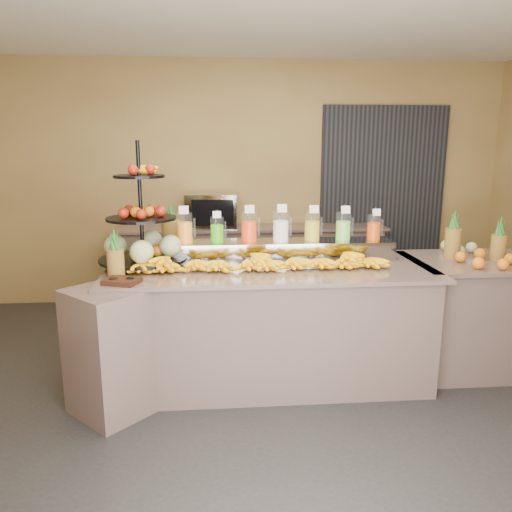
{
  "coord_description": "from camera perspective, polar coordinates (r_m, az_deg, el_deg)",
  "views": [
    {
      "loc": [
        -0.43,
        -3.41,
        1.86
      ],
      "look_at": [
        -0.11,
        0.3,
        1.02
      ],
      "focal_mm": 35.0,
      "sensor_mm": 36.0,
      "label": 1
    }
  ],
  "objects": [
    {
      "name": "juice_pitcher_milk",
      "position": [
        4.09,
        2.85,
        3.23
      ],
      "size": [
        0.13,
        0.14,
        0.32
      ],
      "color": "silver",
      "rests_on": "pitcher_tray"
    },
    {
      "name": "juice_pitcher_orange_b",
      "position": [
        4.06,
        -0.8,
        3.16
      ],
      "size": [
        0.13,
        0.14,
        0.32
      ],
      "color": "silver",
      "rests_on": "pitcher_tray"
    },
    {
      "name": "pitcher_tray",
      "position": [
        4.12,
        2.82,
        0.71
      ],
      "size": [
        1.85,
        0.3,
        0.15
      ],
      "primitive_type": "cube",
      "color": "gray",
      "rests_on": "buffet_counter"
    },
    {
      "name": "juice_pitcher_lime",
      "position": [
        4.19,
        9.93,
        3.19
      ],
      "size": [
        0.12,
        0.13,
        0.3
      ],
      "color": "silver",
      "rests_on": "pitcher_tray"
    },
    {
      "name": "right_counter",
      "position": [
        4.58,
        23.2,
        -6.05
      ],
      "size": [
        1.08,
        0.88,
        0.93
      ],
      "color": "gray",
      "rests_on": "ground"
    },
    {
      "name": "juice_pitcher_lemon",
      "position": [
        4.13,
        6.43,
        3.21
      ],
      "size": [
        0.13,
        0.13,
        0.31
      ],
      "color": "silver",
      "rests_on": "pitcher_tray"
    },
    {
      "name": "ground",
      "position": [
        3.91,
        2.06,
        -15.7
      ],
      "size": [
        6.0,
        6.0,
        0.0
      ],
      "primitive_type": "plane",
      "color": "black",
      "rests_on": "ground"
    },
    {
      "name": "right_fruit_pile",
      "position": [
        4.39,
        24.13,
        0.41
      ],
      "size": [
        0.47,
        0.45,
        0.25
      ],
      "color": "brown",
      "rests_on": "right_counter"
    },
    {
      "name": "juice_pitcher_orange_a",
      "position": [
        4.06,
        -8.15,
        3.02
      ],
      "size": [
        0.13,
        0.13,
        0.32
      ],
      "color": "silver",
      "rests_on": "pitcher_tray"
    },
    {
      "name": "buffet_counter",
      "position": [
        3.94,
        -0.02,
        -8.02
      ],
      "size": [
        2.75,
        1.25,
        0.93
      ],
      "color": "gray",
      "rests_on": "ground"
    },
    {
      "name": "juice_pitcher_orange_c",
      "position": [
        4.26,
        13.31,
        3.07
      ],
      "size": [
        0.11,
        0.12,
        0.27
      ],
      "color": "silver",
      "rests_on": "pitcher_tray"
    },
    {
      "name": "fruit_stand",
      "position": [
        3.95,
        -12.2,
        2.36
      ],
      "size": [
        0.8,
        0.8,
        0.96
      ],
      "rotation": [
        0.0,
        0.0,
        -0.2
      ],
      "color": "black",
      "rests_on": "buffet_counter"
    },
    {
      "name": "oven_warmer",
      "position": [
        5.71,
        -4.98,
        5.22
      ],
      "size": [
        0.62,
        0.46,
        0.38
      ],
      "primitive_type": "cube",
      "rotation": [
        0.0,
        0.0,
        -0.11
      ],
      "color": "gray",
      "rests_on": "back_ledge"
    },
    {
      "name": "pineapple_left_b",
      "position": [
        4.28,
        -9.64,
        2.38
      ],
      "size": [
        0.16,
        0.16,
        0.46
      ],
      "rotation": [
        0.0,
        0.0,
        -0.2
      ],
      "color": "brown",
      "rests_on": "buffet_counter"
    },
    {
      "name": "banana_heap",
      "position": [
        3.77,
        0.2,
        -0.61
      ],
      "size": [
        1.97,
        0.18,
        0.16
      ],
      "color": "yellow",
      "rests_on": "buffet_counter"
    },
    {
      "name": "back_ledge",
      "position": [
        5.85,
        -0.54,
        -1.09
      ],
      "size": [
        3.1,
        0.55,
        0.93
      ],
      "color": "gray",
      "rests_on": "ground"
    },
    {
      "name": "pineapple_left_a",
      "position": [
        3.66,
        -15.77,
        -0.38
      ],
      "size": [
        0.12,
        0.12,
        0.36
      ],
      "rotation": [
        0.0,
        0.0,
        0.2
      ],
      "color": "brown",
      "rests_on": "buffet_counter"
    },
    {
      "name": "room_envelope",
      "position": [
        4.24,
        3.54,
        12.89
      ],
      "size": [
        6.04,
        5.02,
        2.82
      ],
      "color": "brown",
      "rests_on": "ground"
    },
    {
      "name": "condiment_caddy",
      "position": [
        3.52,
        -15.08,
        -2.78
      ],
      "size": [
        0.27,
        0.24,
        0.03
      ],
      "primitive_type": "cube",
      "rotation": [
        0.0,
        0.0,
        -0.35
      ],
      "color": "#31190D",
      "rests_on": "buffet_counter"
    },
    {
      "name": "juice_pitcher_green",
      "position": [
        4.05,
        -4.47,
        2.87
      ],
      "size": [
        0.11,
        0.12,
        0.27
      ],
      "color": "silver",
      "rests_on": "pitcher_tray"
    }
  ]
}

